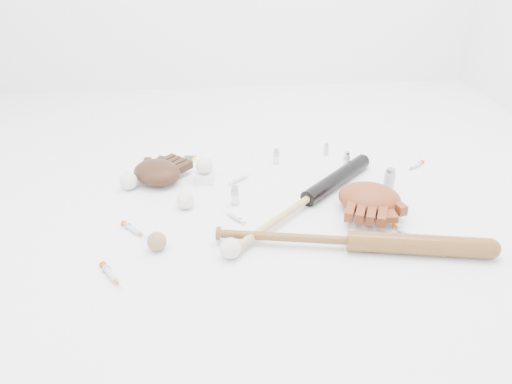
{
  "coord_description": "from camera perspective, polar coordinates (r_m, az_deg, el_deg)",
  "views": [
    {
      "loc": [
        -0.2,
        -1.65,
        0.99
      ],
      "look_at": [
        -0.04,
        -0.01,
        0.06
      ],
      "focal_mm": 35.0,
      "sensor_mm": 36.0,
      "label": 1
    }
  ],
  "objects": [
    {
      "name": "glove_dark",
      "position": [
        2.11,
        -11.25,
        2.24
      ],
      "size": [
        0.35,
        0.35,
        0.09
      ],
      "primitive_type": null,
      "rotation": [
        0.0,
        0.0,
        -0.76
      ],
      "color": "#341C0E",
      "rests_on": "ground"
    },
    {
      "name": "syringe_4",
      "position": [
        2.32,
        17.78,
        2.88
      ],
      "size": [
        0.12,
        0.1,
        0.02
      ],
      "primitive_type": null,
      "rotation": [
        0.0,
        0.0,
        3.8
      ],
      "color": "#ADBCC6",
      "rests_on": "ground"
    },
    {
      "name": "vial_3",
      "position": [
        2.06,
        15.0,
        1.29
      ],
      "size": [
        0.04,
        0.04,
        0.1
      ],
      "primitive_type": "cylinder",
      "color": "#A9B3B9",
      "rests_on": "ground"
    },
    {
      "name": "bat_wood",
      "position": [
        1.69,
        10.73,
        -5.51
      ],
      "size": [
        0.94,
        0.26,
        0.07
      ],
      "primitive_type": null,
      "rotation": [
        0.0,
        0.0,
        -0.2
      ],
      "color": "brown",
      "rests_on": "ground"
    },
    {
      "name": "baseball_on_pedestal",
      "position": [
        2.07,
        -5.92,
        3.05
      ],
      "size": [
        0.07,
        0.07,
        0.07
      ],
      "primitive_type": "sphere",
      "color": "silver",
      "rests_on": "pedestal"
    },
    {
      "name": "vial_1",
      "position": [
        2.34,
        8.03,
        4.88
      ],
      "size": [
        0.02,
        0.02,
        0.06
      ],
      "primitive_type": "cylinder",
      "color": "#A9B3B9",
      "rests_on": "ground"
    },
    {
      "name": "syringe_5",
      "position": [
        1.62,
        -16.26,
        -9.09
      ],
      "size": [
        0.11,
        0.15,
        0.02
      ],
      "primitive_type": null,
      "rotation": [
        0.0,
        0.0,
        -1.03
      ],
      "color": "#ADBCC6",
      "rests_on": "ground"
    },
    {
      "name": "trading_card",
      "position": [
        2.3,
        -7.73,
        3.71
      ],
      "size": [
        0.07,
        0.09,
        0.0
      ],
      "primitive_type": "cube",
      "rotation": [
        0.0,
        0.0,
        -0.25
      ],
      "color": "gold",
      "rests_on": "ground"
    },
    {
      "name": "glove_tan",
      "position": [
        1.92,
        12.84,
        -0.66
      ],
      "size": [
        0.36,
        0.36,
        0.1
      ],
      "primitive_type": null,
      "rotation": [
        0.0,
        0.0,
        2.74
      ],
      "color": "maroon",
      "rests_on": "ground"
    },
    {
      "name": "syringe_1",
      "position": [
        1.84,
        -2.52,
        -2.86
      ],
      "size": [
        0.1,
        0.12,
        0.02
      ],
      "primitive_type": null,
      "rotation": [
        0.0,
        0.0,
        2.21
      ],
      "color": "#ADBCC6",
      "rests_on": "ground"
    },
    {
      "name": "bat_dark",
      "position": [
        1.92,
        6.02,
        -0.71
      ],
      "size": [
        0.67,
        0.67,
        0.06
      ],
      "primitive_type": null,
      "rotation": [
        0.0,
        0.0,
        0.78
      ],
      "color": "black",
      "rests_on": "ground"
    },
    {
      "name": "syringe_3",
      "position": [
        1.82,
        16.93,
        -4.66
      ],
      "size": [
        0.09,
        0.16,
        0.02
      ],
      "primitive_type": null,
      "rotation": [
        0.0,
        0.0,
        -1.17
      ],
      "color": "#ADBCC6",
      "rests_on": "ground"
    },
    {
      "name": "vial_4",
      "position": [
        1.91,
        -2.43,
        -0.39
      ],
      "size": [
        0.03,
        0.03,
        0.08
      ],
      "primitive_type": "cylinder",
      "color": "#A9B3B9",
      "rests_on": "ground"
    },
    {
      "name": "syringe_2",
      "position": [
        2.1,
        -1.84,
        1.49
      ],
      "size": [
        0.12,
        0.1,
        0.02
      ],
      "primitive_type": null,
      "rotation": [
        0.0,
        0.0,
        0.66
      ],
      "color": "#ADBCC6",
      "rests_on": "ground"
    },
    {
      "name": "baseball_aged",
      "position": [
        1.7,
        -11.27,
        -5.56
      ],
      "size": [
        0.07,
        0.07,
        0.07
      ],
      "primitive_type": "sphere",
      "color": "olive",
      "rests_on": "ground"
    },
    {
      "name": "pedestal",
      "position": [
        2.09,
        -5.84,
        1.69
      ],
      "size": [
        0.08,
        0.08,
        0.04
      ],
      "primitive_type": "cube",
      "rotation": [
        0.0,
        0.0,
        -0.07
      ],
      "color": "white",
      "rests_on": "ground"
    },
    {
      "name": "syringe_0",
      "position": [
        1.82,
        -13.81,
        -4.22
      ],
      "size": [
        0.12,
        0.13,
        0.02
      ],
      "primitive_type": null,
      "rotation": [
        0.0,
        0.0,
        -0.85
      ],
      "color": "#ADBCC6",
      "rests_on": "ground"
    },
    {
      "name": "vial_0",
      "position": [
        2.24,
        10.31,
        3.7
      ],
      "size": [
        0.03,
        0.03,
        0.07
      ],
      "primitive_type": "cylinder",
      "color": "#A9B3B9",
      "rests_on": "ground"
    },
    {
      "name": "baseball_mid",
      "position": [
        1.63,
        -2.94,
        -6.44
      ],
      "size": [
        0.07,
        0.07,
        0.07
      ],
      "primitive_type": "sphere",
      "color": "silver",
      "rests_on": "ground"
    },
    {
      "name": "vial_2",
      "position": [
        2.24,
        2.31,
        4.12
      ],
      "size": [
        0.03,
        0.03,
        0.07
      ],
      "primitive_type": "cylinder",
      "color": "#A9B3B9",
      "rests_on": "ground"
    },
    {
      "name": "baseball_left",
      "position": [
        1.91,
        -8.06,
        -0.96
      ],
      "size": [
        0.07,
        0.07,
        0.07
      ],
      "primitive_type": "sphere",
      "color": "silver",
      "rests_on": "ground"
    },
    {
      "name": "baseball_upper",
      "position": [
        2.09,
        -14.35,
        1.23
      ],
      "size": [
        0.07,
        0.07,
        0.07
      ],
      "primitive_type": "sphere",
      "color": "silver",
      "rests_on": "ground"
    }
  ]
}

